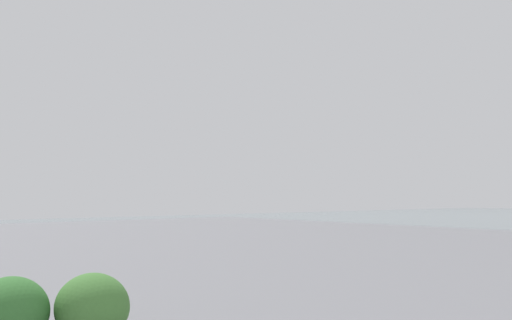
% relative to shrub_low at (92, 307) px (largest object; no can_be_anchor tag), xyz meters
% --- Properties ---
extents(shrub_low, '(0.94, 0.84, 0.80)m').
position_rel_shrub_low_xyz_m(shrub_low, '(0.00, 0.00, 0.00)').
color(shrub_low, '#477F38').
rests_on(shrub_low, ground).
extents(shrub_wide, '(0.94, 0.84, 0.80)m').
position_rel_shrub_low_xyz_m(shrub_wide, '(0.33, 0.82, -0.00)').
color(shrub_wide, '#387533').
rests_on(shrub_wide, ground).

